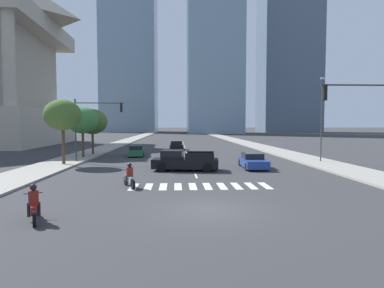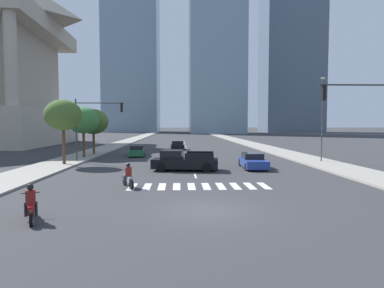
% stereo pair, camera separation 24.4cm
% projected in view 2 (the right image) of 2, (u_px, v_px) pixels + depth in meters
% --- Properties ---
extents(ground_plane, '(800.00, 800.00, 0.00)m').
position_uv_depth(ground_plane, '(206.00, 210.00, 14.33)').
color(ground_plane, '#333335').
extents(sidewalk_east, '(4.00, 260.00, 0.15)m').
position_uv_depth(sidewalk_east, '(279.00, 151.00, 44.76)').
color(sidewalk_east, gray).
rests_on(sidewalk_east, ground).
extents(sidewalk_west, '(4.00, 260.00, 0.15)m').
position_uv_depth(sidewalk_west, '(94.00, 152.00, 43.73)').
color(sidewalk_west, gray).
rests_on(sidewalk_west, ground).
extents(crosswalk_near, '(8.55, 2.24, 0.01)m').
position_uv_depth(crosswalk_near, '(199.00, 186.00, 19.83)').
color(crosswalk_near, silver).
rests_on(crosswalk_near, ground).
extents(lane_divider_center, '(0.14, 50.00, 0.01)m').
position_uv_depth(lane_divider_center, '(187.00, 150.00, 47.75)').
color(lane_divider_center, silver).
rests_on(lane_divider_center, ground).
extents(motorcycle_lead, '(1.10, 2.00, 1.49)m').
position_uv_depth(motorcycle_lead, '(31.00, 206.00, 12.68)').
color(motorcycle_lead, black).
rests_on(motorcycle_lead, ground).
extents(motorcycle_trailing, '(1.10, 1.98, 1.49)m').
position_uv_depth(motorcycle_trailing, '(128.00, 178.00, 19.47)').
color(motorcycle_trailing, black).
rests_on(motorcycle_trailing, ground).
extents(pickup_truck, '(5.57, 2.67, 1.67)m').
position_uv_depth(pickup_truck, '(182.00, 161.00, 26.66)').
color(pickup_truck, black).
rests_on(pickup_truck, ground).
extents(sedan_black_0, '(2.09, 4.72, 1.35)m').
position_uv_depth(sedan_black_0, '(177.00, 145.00, 49.09)').
color(sedan_black_0, black).
rests_on(sedan_black_0, ground).
extents(sedan_green_1, '(2.09, 4.87, 1.31)m').
position_uv_depth(sedan_green_1, '(137.00, 151.00, 38.96)').
color(sedan_green_1, '#1E6038').
rests_on(sedan_green_1, ground).
extents(sedan_blue_2, '(2.01, 4.77, 1.30)m').
position_uv_depth(sedan_blue_2, '(253.00, 161.00, 28.15)').
color(sedan_blue_2, navy).
rests_on(sedan_blue_2, ground).
extents(traffic_signal_near, '(5.12, 0.28, 6.32)m').
position_uv_depth(traffic_signal_near, '(371.00, 112.00, 18.83)').
color(traffic_signal_near, '#333335').
rests_on(traffic_signal_near, sidewalk_east).
extents(traffic_signal_far, '(5.06, 0.28, 6.17)m').
position_uv_depth(traffic_signal_far, '(94.00, 118.00, 32.16)').
color(traffic_signal_far, '#333335').
rests_on(traffic_signal_far, sidewalk_west).
extents(street_lamp_east, '(0.50, 0.24, 8.24)m').
position_uv_depth(street_lamp_east, '(322.00, 113.00, 31.82)').
color(street_lamp_east, '#3F3F42').
rests_on(street_lamp_east, sidewalk_east).
extents(street_tree_nearest, '(3.32, 3.32, 5.92)m').
position_uv_depth(street_tree_nearest, '(63.00, 115.00, 29.65)').
color(street_tree_nearest, '#4C3823').
rests_on(street_tree_nearest, sidewalk_west).
extents(street_tree_second, '(3.45, 3.45, 5.58)m').
position_uv_depth(street_tree_second, '(83.00, 120.00, 35.93)').
color(street_tree_second, '#4C3823').
rests_on(street_tree_second, sidewalk_west).
extents(street_tree_third, '(3.66, 3.66, 5.55)m').
position_uv_depth(street_tree_third, '(93.00, 122.00, 40.14)').
color(street_tree_third, '#4C3823').
rests_on(street_tree_third, sidewalk_west).
extents(office_tower_center_skyline, '(23.06, 20.50, 85.06)m').
position_uv_depth(office_tower_center_skyline, '(217.00, 48.00, 138.11)').
color(office_tower_center_skyline, '#7A93A8').
rests_on(office_tower_center_skyline, ground).
extents(office_tower_right_skyline, '(28.02, 20.26, 105.83)m').
position_uv_depth(office_tower_right_skyline, '(292.00, 33.00, 159.34)').
color(office_tower_right_skyline, slate).
rests_on(office_tower_right_skyline, ground).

